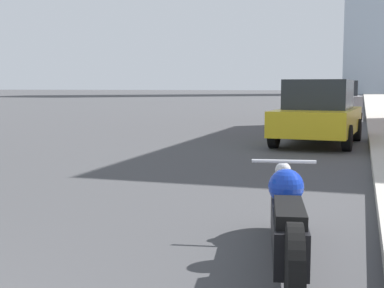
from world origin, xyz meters
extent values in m
cylinder|color=black|center=(3.17, 4.56, 0.33)|extent=(0.21, 0.66, 0.65)
cylinder|color=black|center=(3.53, 2.49, 0.33)|extent=(0.21, 0.66, 0.65)
cube|color=black|center=(3.35, 3.53, 0.34)|extent=(0.51, 1.62, 0.33)
sphere|color=#1433AD|center=(3.30, 3.84, 0.62)|extent=(0.31, 0.31, 0.31)
cube|color=black|center=(3.41, 3.19, 0.56)|extent=(0.34, 0.76, 0.10)
sphere|color=silver|center=(3.16, 4.60, 0.64)|extent=(0.16, 0.16, 0.16)
cylinder|color=silver|center=(3.19, 4.45, 0.75)|extent=(0.62, 0.14, 0.04)
cube|color=gold|center=(2.85, 13.21, 0.61)|extent=(2.09, 4.09, 0.61)
cube|color=#23282D|center=(2.85, 13.21, 1.28)|extent=(1.67, 2.01, 0.74)
cylinder|color=black|center=(2.09, 14.50, 0.30)|extent=(0.25, 0.62, 0.61)
cylinder|color=black|center=(3.79, 14.38, 0.30)|extent=(0.25, 0.62, 0.61)
cylinder|color=black|center=(1.91, 12.05, 0.30)|extent=(0.25, 0.62, 0.61)
cylinder|color=black|center=(3.61, 11.92, 0.30)|extent=(0.25, 0.62, 0.61)
cube|color=#BCBCC1|center=(2.85, 25.17, 0.70)|extent=(2.16, 4.67, 0.69)
cube|color=#23282D|center=(2.85, 25.17, 1.39)|extent=(1.71, 2.29, 0.69)
cylinder|color=black|center=(1.88, 26.51, 0.36)|extent=(0.25, 0.73, 0.71)
cylinder|color=black|center=(3.61, 26.64, 0.36)|extent=(0.25, 0.73, 0.71)
cylinder|color=black|center=(2.08, 23.70, 0.36)|extent=(0.25, 0.73, 0.71)
cylinder|color=black|center=(3.82, 23.82, 0.36)|extent=(0.25, 0.73, 0.71)
camera|label=1|loc=(3.90, -0.72, 1.48)|focal=50.00mm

